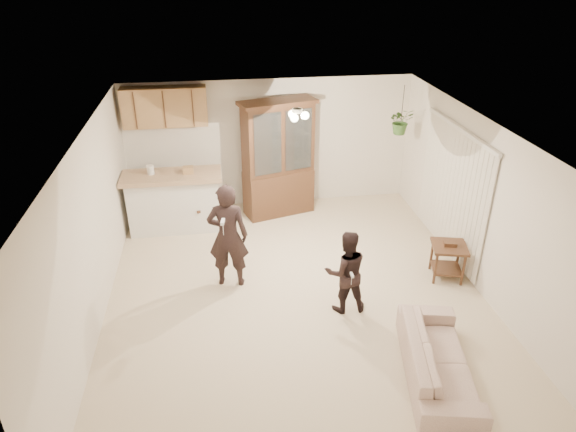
{
  "coord_description": "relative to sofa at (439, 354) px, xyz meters",
  "views": [
    {
      "loc": [
        -1.03,
        -6.22,
        4.56
      ],
      "look_at": [
        -0.06,
        0.4,
        1.12
      ],
      "focal_mm": 32.0,
      "sensor_mm": 36.0,
      "label": 1
    }
  ],
  "objects": [
    {
      "name": "floor",
      "position": [
        -1.4,
        1.92,
        -0.37
      ],
      "size": [
        6.5,
        6.5,
        0.0
      ],
      "primitive_type": "plane",
      "color": "beige",
      "rests_on": "ground"
    },
    {
      "name": "ceiling",
      "position": [
        -1.4,
        1.92,
        2.13
      ],
      "size": [
        5.5,
        6.5,
        0.02
      ],
      "primitive_type": "cube",
      "color": "white",
      "rests_on": "wall_back"
    },
    {
      "name": "wall_back",
      "position": [
        -1.4,
        5.17,
        0.88
      ],
      "size": [
        5.5,
        0.02,
        2.5
      ],
      "primitive_type": "cube",
      "color": "silver",
      "rests_on": "ground"
    },
    {
      "name": "wall_front",
      "position": [
        -1.4,
        -1.33,
        0.88
      ],
      "size": [
        5.5,
        0.02,
        2.5
      ],
      "primitive_type": "cube",
      "color": "silver",
      "rests_on": "ground"
    },
    {
      "name": "wall_left",
      "position": [
        -4.15,
        1.92,
        0.88
      ],
      "size": [
        0.02,
        6.5,
        2.5
      ],
      "primitive_type": "cube",
      "color": "silver",
      "rests_on": "ground"
    },
    {
      "name": "wall_right",
      "position": [
        1.35,
        1.92,
        0.88
      ],
      "size": [
        0.02,
        6.5,
        2.5
      ],
      "primitive_type": "cube",
      "color": "silver",
      "rests_on": "ground"
    },
    {
      "name": "breakfast_bar",
      "position": [
        -3.25,
        4.27,
        0.13
      ],
      "size": [
        1.6,
        0.55,
        1.0
      ],
      "primitive_type": "cube",
      "color": "silver",
      "rests_on": "floor"
    },
    {
      "name": "bar_top",
      "position": [
        -3.25,
        4.27,
        0.68
      ],
      "size": [
        1.75,
        0.7,
        0.08
      ],
      "primitive_type": "cube",
      "color": "tan",
      "rests_on": "breakfast_bar"
    },
    {
      "name": "upper_cabinets",
      "position": [
        -3.3,
        4.99,
        1.73
      ],
      "size": [
        1.5,
        0.34,
        0.7
      ],
      "primitive_type": "cube",
      "color": "olive",
      "rests_on": "wall_back"
    },
    {
      "name": "vertical_blinds",
      "position": [
        1.31,
        2.82,
        0.73
      ],
      "size": [
        0.06,
        2.3,
        2.1
      ],
      "primitive_type": null,
      "color": "beige",
      "rests_on": "wall_right"
    },
    {
      "name": "ceiling_fixture",
      "position": [
        -1.2,
        3.12,
        2.03
      ],
      "size": [
        0.36,
        0.36,
        0.2
      ],
      "primitive_type": null,
      "color": "beige",
      "rests_on": "ceiling"
    },
    {
      "name": "hanging_plant",
      "position": [
        0.9,
        4.32,
        1.48
      ],
      "size": [
        0.43,
        0.37,
        0.48
      ],
      "primitive_type": "imported",
      "color": "#235220",
      "rests_on": "ceiling"
    },
    {
      "name": "plant_cord",
      "position": [
        0.9,
        4.32,
        1.81
      ],
      "size": [
        0.01,
        0.01,
        0.65
      ],
      "primitive_type": "cylinder",
      "color": "black",
      "rests_on": "ceiling"
    },
    {
      "name": "sofa",
      "position": [
        0.0,
        0.0,
        0.0
      ],
      "size": [
        1.1,
        1.98,
        0.73
      ],
      "primitive_type": "imported",
      "rotation": [
        0.0,
        0.0,
        1.36
      ],
      "color": "#F0DDC5",
      "rests_on": "floor"
    },
    {
      "name": "adult",
      "position": [
        -2.35,
        2.37,
        0.53
      ],
      "size": [
        0.72,
        0.53,
        1.8
      ],
      "primitive_type": "imported",
      "rotation": [
        0.0,
        0.0,
        2.98
      ],
      "color": "black",
      "rests_on": "floor"
    },
    {
      "name": "child",
      "position": [
        -0.77,
        1.48,
        0.31
      ],
      "size": [
        0.66,
        0.51,
        1.35
      ],
      "primitive_type": "imported",
      "rotation": [
        0.0,
        0.0,
        3.15
      ],
      "color": "black",
      "rests_on": "floor"
    },
    {
      "name": "china_hutch",
      "position": [
        -1.3,
        4.69,
        0.73
      ],
      "size": [
        1.5,
        0.91,
        2.22
      ],
      "rotation": [
        0.0,
        0.0,
        0.28
      ],
      "color": "#3D2816",
      "rests_on": "floor"
    },
    {
      "name": "side_table",
      "position": [
        1.01,
        2.04,
        -0.07
      ],
      "size": [
        0.63,
        0.63,
        0.63
      ],
      "rotation": [
        0.0,
        0.0,
        -0.25
      ],
      "color": "#3D2816",
      "rests_on": "floor"
    },
    {
      "name": "chair_bar",
      "position": [
        -2.74,
        4.59,
        -0.1
      ],
      "size": [
        0.42,
        0.42,
        0.94
      ],
      "rotation": [
        0.0,
        0.0,
        0.02
      ],
      "color": "#3D2816",
      "rests_on": "floor"
    },
    {
      "name": "chair_hutch_left",
      "position": [
        -2.76,
        4.28,
        -0.08
      ],
      "size": [
        0.62,
        0.62,
        1.02
      ],
      "rotation": [
        0.0,
        0.0,
        -1.01
      ],
      "color": "#3D2816",
      "rests_on": "floor"
    },
    {
      "name": "chair_hutch_right",
      "position": [
        -1.32,
        4.84,
        -0.09
      ],
      "size": [
        0.57,
        0.57,
        0.97
      ],
      "rotation": [
        0.0,
        0.0,
        3.57
      ],
      "color": "#3D2816",
      "rests_on": "floor"
    },
    {
      "name": "controller_adult",
      "position": [
        -2.41,
        1.99,
        0.9
      ],
      "size": [
        0.07,
        0.15,
        0.04
      ],
      "primitive_type": "cube",
      "rotation": [
        0.0,
        0.0,
        2.98
      ],
      "color": "silver",
      "rests_on": "adult"
    },
    {
      "name": "controller_child",
      "position": [
        -0.77,
        1.19,
        0.4
      ],
      "size": [
        0.03,
        0.11,
        0.03
      ],
      "primitive_type": "cube",
      "rotation": [
        0.0,
        0.0,
        3.15
      ],
      "color": "silver",
      "rests_on": "child"
    }
  ]
}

